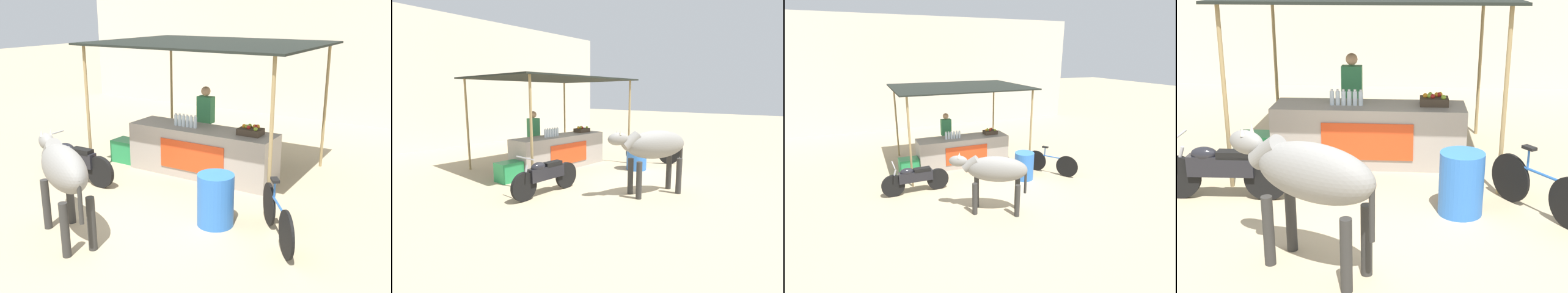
{
  "view_description": "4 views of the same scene",
  "coord_description": "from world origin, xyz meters",
  "views": [
    {
      "loc": [
        4.38,
        -5.26,
        3.19
      ],
      "look_at": [
        0.45,
        1.22,
        0.91
      ],
      "focal_mm": 42.0,
      "sensor_mm": 36.0,
      "label": 1
    },
    {
      "loc": [
        -5.99,
        -4.27,
        2.12
      ],
      "look_at": [
        -0.26,
        0.86,
        0.81
      ],
      "focal_mm": 28.0,
      "sensor_mm": 36.0,
      "label": 2
    },
    {
      "loc": [
        -3.06,
        -7.0,
        3.66
      ],
      "look_at": [
        0.18,
        1.1,
        0.93
      ],
      "focal_mm": 28.0,
      "sensor_mm": 36.0,
      "label": 3
    },
    {
      "loc": [
        0.65,
        -6.04,
        3.01
      ],
      "look_at": [
        0.16,
        0.74,
        0.76
      ],
      "focal_mm": 50.0,
      "sensor_mm": 36.0,
      "label": 4
    }
  ],
  "objects": [
    {
      "name": "water_barrel",
      "position": [
        1.31,
        0.39,
        0.41
      ],
      "size": [
        0.57,
        0.57,
        0.82
      ],
      "primitive_type": "cylinder",
      "color": "blue",
      "rests_on": "ground"
    },
    {
      "name": "ground_plane",
      "position": [
        0.0,
        0.0,
        0.0
      ],
      "size": [
        60.0,
        60.0,
        0.0
      ],
      "primitive_type": "plane",
      "color": "tan"
    },
    {
      "name": "vendor_behind_counter",
      "position": [
        -0.35,
        2.95,
        0.85
      ],
      "size": [
        0.34,
        0.22,
        1.65
      ],
      "color": "#383842",
      "rests_on": "ground"
    },
    {
      "name": "motorcycle_parked",
      "position": [
        -1.88,
        0.62,
        0.43
      ],
      "size": [
        1.8,
        0.55,
        0.9
      ],
      "color": "black",
      "rests_on": "ground"
    },
    {
      "name": "building_wall_far",
      "position": [
        0.0,
        8.31,
        2.63
      ],
      "size": [
        16.0,
        0.5,
        5.26
      ],
      "primitive_type": "cube",
      "color": "beige",
      "rests_on": "ground"
    },
    {
      "name": "stall_awning",
      "position": [
        0.0,
        2.5,
        2.49
      ],
      "size": [
        4.2,
        3.2,
        2.59
      ],
      "color": "black",
      "rests_on": "ground"
    },
    {
      "name": "cow",
      "position": [
        -0.34,
        -1.07,
        1.03
      ],
      "size": [
        1.78,
        1.17,
        1.44
      ],
      "color": "gray",
      "rests_on": "ground"
    },
    {
      "name": "stall_counter",
      "position": [
        0.0,
        2.2,
        0.48
      ],
      "size": [
        3.0,
        0.82,
        0.96
      ],
      "color": "#9E9389",
      "rests_on": "ground"
    },
    {
      "name": "cooler_box",
      "position": [
        -1.82,
        2.1,
        0.24
      ],
      "size": [
        0.6,
        0.44,
        0.48
      ],
      "primitive_type": "cube",
      "color": "#268C4C",
      "rests_on": "ground"
    },
    {
      "name": "water_bottle_row",
      "position": [
        -0.35,
        2.15,
        1.07
      ],
      "size": [
        0.52,
        0.07,
        0.25
      ],
      "color": "silver",
      "rests_on": "stall_counter"
    },
    {
      "name": "bicycle_leaning",
      "position": [
        2.29,
        0.43,
        0.35
      ],
      "size": [
        1.0,
        1.37,
        0.85
      ],
      "color": "black",
      "rests_on": "ground"
    },
    {
      "name": "fruit_crate",
      "position": [
        1.01,
        2.26,
        1.04
      ],
      "size": [
        0.44,
        0.32,
        0.18
      ],
      "color": "#3F3326",
      "rests_on": "stall_counter"
    }
  ]
}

